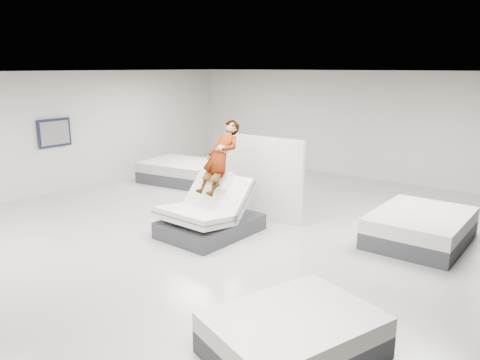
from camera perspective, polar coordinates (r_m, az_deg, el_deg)
The scene contains 9 objects.
room at distance 8.54m, azimuth -3.10°, elevation 2.11°, with size 14.00×14.04×3.20m.
hero_bed at distance 9.44m, azimuth -3.79°, elevation -4.51°, with size 1.51×1.95×1.26m.
person at distance 9.45m, azimuth -2.46°, elevation 0.94°, with size 0.60×0.39×1.64m, color slate.
remote at distance 9.10m, azimuth -2.89°, elevation -0.79°, with size 0.05×0.14×0.03m, color black.
divider_panel at distance 10.29m, azimuth 2.74°, elevation 0.24°, with size 2.03×0.09×1.84m, color silver.
flat_bed_right_far at distance 9.67m, azimuth 21.11°, elevation -5.44°, with size 1.65×2.18×0.59m.
flat_bed_right_near at distance 5.78m, azimuth 6.47°, elevation -18.30°, with size 1.97×2.26×0.52m.
flat_bed_left_far at distance 13.85m, azimuth -7.00°, elevation 1.04°, with size 2.39×1.91×0.60m.
wall_poster at distance 13.36m, azimuth -21.68°, elevation 5.36°, with size 0.06×0.95×0.75m.
Camera 1 is at (5.37, -6.42, 3.31)m, focal length 35.00 mm.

